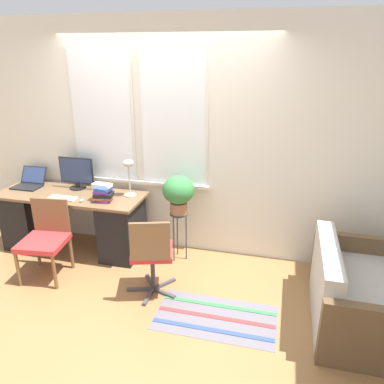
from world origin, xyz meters
TOP-DOWN VIEW (x-y plane):
  - ground_plane at (0.00, 0.00)m, footprint 14.00×14.00m
  - wall_back_with_window at (-0.02, 0.71)m, footprint 9.00×0.12m
  - desk at (-1.08, 0.32)m, footprint 1.77×0.63m
  - laptop at (-1.72, 0.43)m, footprint 0.34×0.33m
  - monitor at (-1.09, 0.52)m, footprint 0.44×0.20m
  - keyboard at (-1.08, 0.16)m, footprint 0.33×0.13m
  - mouse at (-0.82, 0.13)m, footprint 0.04×0.06m
  - desk_lamp at (-0.37, 0.45)m, footprint 0.15×0.15m
  - book_stack at (-0.59, 0.21)m, footprint 0.24×0.19m
  - desk_chair_wooden at (-1.06, -0.26)m, footprint 0.51×0.51m
  - office_chair_swivel at (0.17, -0.34)m, footprint 0.53×0.51m
  - couch_loveseat at (2.09, -0.26)m, footprint 0.81×1.26m
  - plant_stand at (0.23, 0.41)m, footprint 0.20×0.20m
  - potted_plant at (0.23, 0.41)m, footprint 0.36×0.36m
  - floor_rug_striped at (0.86, -0.54)m, footprint 1.12×0.61m

SIDE VIEW (x-z plane):
  - ground_plane at x=0.00m, z-range 0.00..0.00m
  - floor_rug_striped at x=0.86m, z-range 0.00..0.01m
  - couch_loveseat at x=2.09m, z-range -0.10..0.62m
  - desk at x=-1.08m, z-range 0.02..0.75m
  - desk_chair_wooden at x=-1.06m, z-range 0.04..0.86m
  - office_chair_swivel at x=0.17m, z-range 0.04..0.91m
  - plant_stand at x=0.23m, z-range 0.20..0.78m
  - keyboard at x=-1.08m, z-range 0.73..0.74m
  - mouse at x=-0.82m, z-range 0.73..0.76m
  - laptop at x=-1.72m, z-range 0.67..0.88m
  - book_stack at x=-0.59m, z-range 0.73..0.93m
  - potted_plant at x=0.23m, z-range 0.62..1.07m
  - monitor at x=-1.09m, z-range 0.73..1.12m
  - desk_lamp at x=-0.37m, z-range 0.83..1.27m
  - wall_back_with_window at x=-0.02m, z-range 0.01..2.71m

